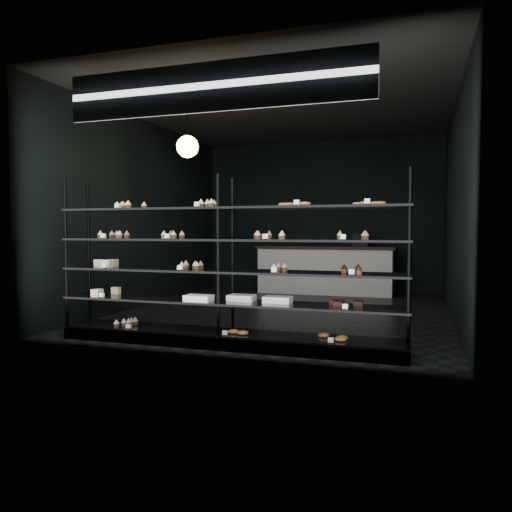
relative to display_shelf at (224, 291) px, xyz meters
name	(u,v)px	position (x,y,z in m)	size (l,w,h in m)	color
room	(285,212)	(0.06, 2.45, 0.97)	(5.01, 6.01, 3.20)	black
display_shelf	(224,291)	(0.00, 0.00, 0.00)	(4.00, 0.50, 1.91)	black
signage	(211,87)	(0.06, -0.48, 2.12)	(3.30, 0.05, 0.50)	#0C0D3E
pendant_lamp	(187,146)	(-0.95, 1.06, 1.82)	(0.30, 0.30, 0.88)	black
service_counter	(325,269)	(0.27, 4.95, -0.13)	(2.81, 0.65, 1.23)	white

